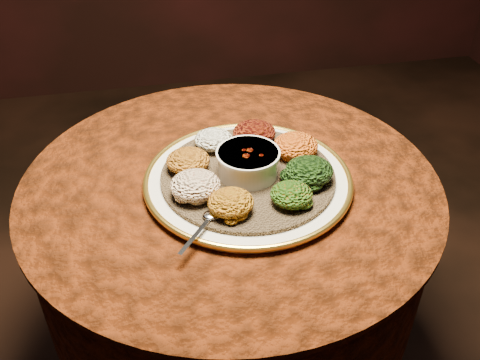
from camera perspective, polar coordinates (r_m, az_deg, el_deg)
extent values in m
cylinder|color=black|center=(1.49, -0.87, -12.08)|extent=(0.12, 0.12, 0.68)
cylinder|color=black|center=(1.25, -1.03, -1.10)|extent=(0.80, 0.80, 0.04)
cylinder|color=#471806|center=(1.34, -0.96, -6.01)|extent=(0.93, 0.93, 0.34)
cylinder|color=#471806|center=(1.23, -1.04, -0.11)|extent=(0.96, 0.96, 0.01)
cylinder|color=beige|center=(1.20, 0.84, -0.06)|extent=(0.58, 0.58, 0.02)
torus|color=gold|center=(1.20, 0.84, 0.21)|extent=(0.47, 0.47, 0.01)
cylinder|color=brown|center=(1.20, 0.84, 0.48)|extent=(0.51, 0.51, 0.01)
cylinder|color=silver|center=(1.18, 0.86, 1.83)|extent=(0.13, 0.13, 0.06)
cylinder|color=silver|center=(1.16, 0.87, 2.89)|extent=(0.14, 0.14, 0.01)
cylinder|color=#641D05|center=(1.17, 0.87, 2.54)|extent=(0.11, 0.11, 0.01)
ellipsoid|color=silver|center=(1.08, -2.98, -3.74)|extent=(0.04, 0.03, 0.01)
cube|color=silver|center=(1.03, -4.86, -6.02)|extent=(0.08, 0.09, 0.00)
ellipsoid|color=white|center=(1.27, -2.86, 4.33)|extent=(0.09, 0.09, 0.04)
ellipsoid|color=black|center=(1.29, 1.53, 5.07)|extent=(0.10, 0.10, 0.05)
ellipsoid|color=#C97210|center=(1.25, 5.94, 3.67)|extent=(0.11, 0.10, 0.05)
ellipsoid|color=black|center=(1.17, 7.40, 0.97)|extent=(0.11, 0.10, 0.05)
ellipsoid|color=#B14C0B|center=(1.10, 5.50, -1.56)|extent=(0.09, 0.08, 0.04)
ellipsoid|color=#9B620D|center=(1.08, -0.99, -2.43)|extent=(0.09, 0.09, 0.05)
ellipsoid|color=maroon|center=(1.12, -4.80, -0.57)|extent=(0.11, 0.10, 0.05)
ellipsoid|color=#A25C13|center=(1.20, -5.57, 2.05)|extent=(0.10, 0.09, 0.05)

